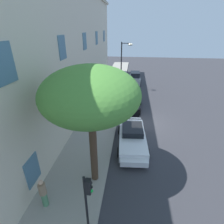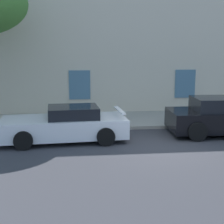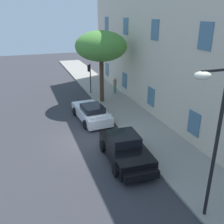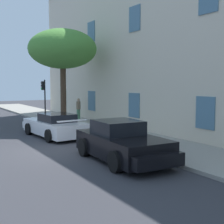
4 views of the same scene
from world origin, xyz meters
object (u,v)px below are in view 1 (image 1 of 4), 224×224
(traffic_light, at_px, (88,196))
(street_lamp, at_px, (125,59))
(sportscar_red_lead, at_px, (132,139))
(hatchback_parked, at_px, (135,78))
(pedestrian_strolling, at_px, (108,82))
(sportscar_yellow_flank, at_px, (131,103))
(tree_near_kerb, at_px, (90,95))
(pedestrian_bystander, at_px, (110,79))
(pedestrian_admiring, at_px, (43,193))

(traffic_light, bearing_deg, street_lamp, -0.98)
(street_lamp, bearing_deg, sportscar_red_lead, -173.38)
(sportscar_red_lead, relative_size, hatchback_parked, 1.44)
(pedestrian_strolling, bearing_deg, sportscar_yellow_flank, -152.32)
(traffic_light, distance_m, street_lamp, 18.23)
(sportscar_red_lead, bearing_deg, hatchback_parked, -0.39)
(sportscar_red_lead, relative_size, street_lamp, 0.82)
(traffic_light, relative_size, pedestrian_strolling, 1.73)
(tree_near_kerb, xyz_separation_m, traffic_light, (-2.86, -0.40, -2.98))
(pedestrian_bystander, bearing_deg, sportscar_red_lead, -165.88)
(pedestrian_strolling, bearing_deg, hatchback_parked, -49.74)
(street_lamp, bearing_deg, pedestrian_admiring, 170.90)
(sportscar_red_lead, distance_m, pedestrian_bystander, 14.78)
(pedestrian_admiring, bearing_deg, hatchback_parked, -11.00)
(tree_near_kerb, height_order, pedestrian_admiring, tree_near_kerb)
(street_lamp, bearing_deg, traffic_light, 179.02)
(sportscar_red_lead, height_order, street_lamp, street_lamp)
(hatchback_parked, relative_size, tree_near_kerb, 0.56)
(tree_near_kerb, relative_size, pedestrian_bystander, 3.75)
(sportscar_yellow_flank, xyz_separation_m, hatchback_parked, (9.55, -0.41, 0.15))
(traffic_light, height_order, street_lamp, street_lamp)
(tree_near_kerb, bearing_deg, sportscar_yellow_flank, -9.80)
(traffic_light, relative_size, street_lamp, 0.49)
(hatchback_parked, xyz_separation_m, pedestrian_strolling, (-3.18, 3.76, 0.25))
(tree_near_kerb, bearing_deg, pedestrian_strolling, 5.42)
(sportscar_yellow_flank, height_order, tree_near_kerb, tree_near_kerb)
(sportscar_yellow_flank, xyz_separation_m, pedestrian_bystander, (7.64, 3.30, 0.36))
(traffic_light, xyz_separation_m, pedestrian_admiring, (0.88, 2.45, -1.27))
(pedestrian_admiring, bearing_deg, traffic_light, -109.83)
(sportscar_red_lead, xyz_separation_m, sportscar_yellow_flank, (6.69, 0.30, 0.08))
(hatchback_parked, bearing_deg, street_lamp, 162.02)
(tree_near_kerb, bearing_deg, sportscar_red_lead, -30.39)
(street_lamp, bearing_deg, hatchback_parked, -17.98)
(traffic_light, bearing_deg, pedestrian_bystander, 5.34)
(hatchback_parked, xyz_separation_m, traffic_light, (-22.63, 1.78, 1.44))
(pedestrian_strolling, bearing_deg, tree_near_kerb, -174.58)
(street_lamp, bearing_deg, tree_near_kerb, 177.33)
(hatchback_parked, xyz_separation_m, pedestrian_bystander, (-1.91, 3.71, 0.21))
(street_lamp, relative_size, pedestrian_strolling, 3.54)
(hatchback_parked, xyz_separation_m, pedestrian_admiring, (-21.74, 4.23, 0.16))
(pedestrian_bystander, bearing_deg, pedestrian_admiring, 178.52)
(sportscar_yellow_flank, bearing_deg, pedestrian_bystander, 23.35)
(tree_near_kerb, height_order, pedestrian_bystander, tree_near_kerb)
(sportscar_yellow_flank, relative_size, street_lamp, 0.76)
(traffic_light, height_order, pedestrian_admiring, traffic_light)
(sportscar_yellow_flank, relative_size, traffic_light, 1.56)
(sportscar_red_lead, relative_size, pedestrian_bystander, 3.00)
(sportscar_yellow_flank, bearing_deg, street_lamp, 11.85)
(hatchback_parked, height_order, pedestrian_bystander, pedestrian_bystander)
(sportscar_red_lead, bearing_deg, pedestrian_strolling, 15.60)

